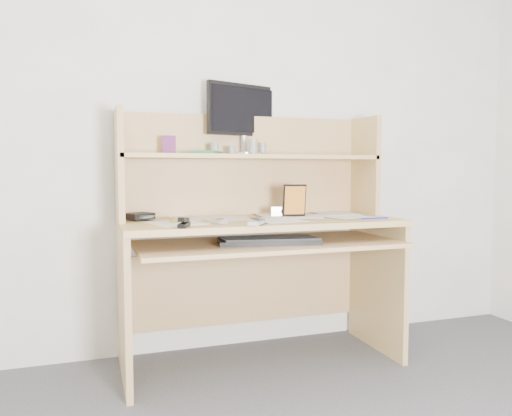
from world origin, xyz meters
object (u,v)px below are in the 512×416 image
object	(u,v)px
desk	(256,228)
monitor	(243,118)
tv_remote	(257,222)
keyboard	(269,241)
game_case	(294,200)

from	to	relation	value
desk	monitor	distance (m)	0.62
tv_remote	monitor	bearing A→B (deg)	111.01
keyboard	monitor	xyz separation A→B (m)	(0.02, 0.46, 0.62)
desk	monitor	xyz separation A→B (m)	(-0.01, 0.19, 0.60)
desk	monitor	bearing A→B (deg)	93.23
keyboard	monitor	world-z (taller)	monitor
keyboard	tv_remote	bearing A→B (deg)	-128.84
desk	keyboard	size ratio (longest dim) A/B	2.80
keyboard	game_case	distance (m)	0.36
game_case	keyboard	bearing A→B (deg)	-123.39
game_case	monitor	distance (m)	0.55
game_case	monitor	size ratio (longest dim) A/B	0.39
keyboard	game_case	xyz separation A→B (m)	(0.22, 0.22, 0.17)
desk	keyboard	bearing A→B (deg)	-95.51
desk	tv_remote	distance (m)	0.36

